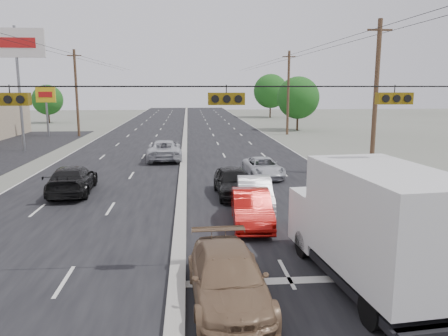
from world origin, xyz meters
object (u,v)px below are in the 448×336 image
Objects in this scene: utility_pole_right_c at (288,92)px; box_truck at (372,226)px; tree_right_far at (271,91)px; oncoming_far at (164,150)px; queue_car_b at (254,194)px; utility_pole_left_c at (77,93)px; utility_pole_right_b at (376,97)px; queue_car_a at (233,182)px; pole_sign_far at (46,99)px; red_sedan at (251,209)px; queue_car_e at (335,170)px; tree_left_far at (48,100)px; pole_sign_billboard at (16,51)px; tan_sedan at (228,279)px; oncoming_near at (72,180)px; tree_right_mid at (298,98)px; queue_car_c at (263,168)px.

utility_pole_right_c is 1.35× the size of box_truck.
utility_pole_right_c is 1.23× the size of tree_right_far.
oncoming_far is (-14.04, -17.83, -4.31)m from utility_pole_right_c.
utility_pole_left_c is at bearing 120.59° from queue_car_b.
utility_pole_right_b is 12.56m from queue_car_b.
queue_car_a reaches higher than queue_car_b.
pole_sign_far is at bearing 119.56° from queue_car_a.
red_sedan is 10.74m from queue_car_e.
queue_car_e is at bearing -55.87° from tree_left_far.
pole_sign_billboard is at bearing -156.04° from utility_pole_right_c.
utility_pole_right_c reaches higher than queue_car_e.
queue_car_e is (25.51, -26.48, -3.76)m from pole_sign_far.
queue_car_e is (-2.99, -1.48, -4.46)m from utility_pole_right_b.
box_truck is 1.95× the size of queue_car_e.
queue_car_e is (6.76, 3.53, -0.13)m from queue_car_a.
tree_left_far reaches higher than queue_car_e.
tan_sedan is (-4.22, -0.69, -1.15)m from box_truck.
box_truck is 24.30m from oncoming_far.
utility_pole_right_b reaches higher than tree_left_far.
utility_pole_right_c is 39.90m from tree_left_far.
queue_car_a is at bearing 167.68° from oncoming_near.
queue_car_c is at bearing -108.00° from tree_right_mid.
oncoming_far reaches higher than queue_car_a.
tree_right_mid is at bearing 77.44° from queue_car_b.
queue_car_b is at bearing -107.01° from tree_right_mid.
utility_pole_left_c reaches higher than pole_sign_far.
utility_pole_left_c is 1.67× the size of pole_sign_far.
tree_right_far is at bearing 54.01° from pole_sign_billboard.
queue_car_c is 4.50m from queue_car_e.
utility_pole_right_c is 31.85m from queue_car_a.
tree_right_mid is at bearing 72.49° from box_truck.
utility_pole_right_c reaches higher than box_truck.
tree_right_far is (1.00, 25.00, 0.62)m from tree_right_mid.
tree_left_far is 66.07m from tan_sedan.
red_sedan is (-9.50, -35.03, -4.37)m from utility_pole_right_c.
utility_pole_left_c is 41.38m from tree_right_far.
pole_sign_billboard is 34.67m from tan_sedan.
oncoming_far is at bearing 113.31° from queue_car_b.
queue_car_e is at bearing -96.45° from utility_pole_right_c.
pole_sign_billboard is at bearing -150.05° from tree_right_mid.
utility_pole_left_c is at bearing 117.16° from red_sedan.
utility_pole_right_c is at bearing -126.49° from oncoming_near.
utility_pole_right_b reaches higher than pole_sign_far.
tree_right_mid is 32.17m from queue_car_e.
tree_right_mid is 31.95m from queue_car_c.
pole_sign_far is 33.13m from queue_car_c.
pole_sign_billboard is 30.05m from red_sedan.
queue_car_e is (3.88, 14.54, -1.22)m from box_truck.
pole_sign_far is 38.16m from queue_car_b.
tree_left_far is at bearing -64.36° from oncoming_far.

